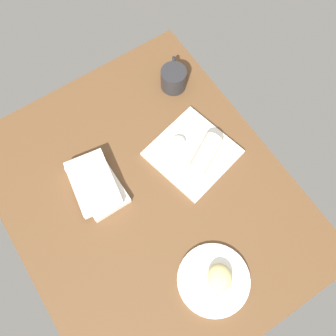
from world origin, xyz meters
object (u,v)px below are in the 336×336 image
object	(u,v)px
sauce_cup	(178,143)
book_stack	(95,184)
round_plate	(214,280)
scone_pastry	(220,277)
breakfast_wrap	(206,154)
square_plate	(193,153)
coffee_mug	(174,78)

from	to	relation	value
sauce_cup	book_stack	world-z (taller)	book_stack
round_plate	scone_pastry	world-z (taller)	scone_pastry
round_plate	sauce_cup	xyz separation A→B (cm)	(44.08, -16.29, 2.32)
sauce_cup	breakfast_wrap	bearing A→B (deg)	-151.41
sauce_cup	book_stack	size ratio (longest dim) A/B	0.20
square_plate	coffee_mug	bearing A→B (deg)	-20.49
round_plate	scone_pastry	size ratio (longest dim) A/B	2.69
book_stack	square_plate	bearing A→B (deg)	-103.02
scone_pastry	book_stack	size ratio (longest dim) A/B	0.38
round_plate	book_stack	xyz separation A→B (cm)	(46.86, 15.10, 2.06)
sauce_cup	breakfast_wrap	xyz separation A→B (cm)	(-9.21, -5.02, 1.77)
square_plate	book_stack	xyz separation A→B (cm)	(7.90, 34.18, 1.96)
breakfast_wrap	coffee_mug	xyz separation A→B (cm)	(31.70, -8.09, -0.33)
sauce_cup	round_plate	bearing A→B (deg)	159.71
scone_pastry	breakfast_wrap	distance (cm)	40.48
book_stack	coffee_mug	world-z (taller)	coffee_mug
sauce_cup	breakfast_wrap	distance (cm)	10.64
breakfast_wrap	book_stack	size ratio (longest dim) A/B	0.62
round_plate	breakfast_wrap	world-z (taller)	breakfast_wrap
round_plate	coffee_mug	size ratio (longest dim) A/B	1.76
square_plate	breakfast_wrap	xyz separation A→B (cm)	(-4.09, -2.23, 3.98)
square_plate	sauce_cup	size ratio (longest dim) A/B	5.70
breakfast_wrap	coffee_mug	size ratio (longest dim) A/B	1.08
square_plate	sauce_cup	distance (cm)	6.24
book_stack	coffee_mug	size ratio (longest dim) A/B	1.74
sauce_cup	coffee_mug	size ratio (longest dim) A/B	0.35
round_plate	book_stack	distance (cm)	49.28
breakfast_wrap	round_plate	bearing A→B (deg)	120.19
sauce_cup	breakfast_wrap	world-z (taller)	breakfast_wrap
square_plate	coffee_mug	world-z (taller)	coffee_mug
breakfast_wrap	book_stack	world-z (taller)	breakfast_wrap
scone_pastry	coffee_mug	bearing A→B (deg)	-22.56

